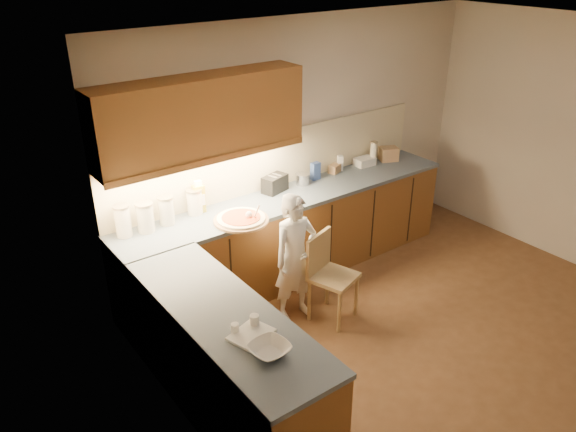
% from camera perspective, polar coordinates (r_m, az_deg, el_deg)
% --- Properties ---
extents(room, '(4.54, 4.50, 2.62)m').
position_cam_1_polar(room, '(4.52, 17.55, 4.99)').
color(room, brown).
rests_on(room, ground).
extents(l_counter, '(3.77, 2.62, 0.92)m').
position_cam_1_polar(l_counter, '(5.26, -1.39, -5.45)').
color(l_counter, brown).
rests_on(l_counter, ground).
extents(backsplash, '(3.75, 0.02, 0.58)m').
position_cam_1_polar(backsplash, '(5.76, -1.28, 5.76)').
color(backsplash, beige).
rests_on(backsplash, l_counter).
extents(upper_cabinets, '(1.95, 0.36, 0.73)m').
position_cam_1_polar(upper_cabinets, '(4.98, -8.83, 9.91)').
color(upper_cabinets, brown).
rests_on(upper_cabinets, ground).
extents(pizza_on_board, '(0.50, 0.50, 0.20)m').
position_cam_1_polar(pizza_on_board, '(5.12, -4.76, -0.31)').
color(pizza_on_board, '#A67E53').
rests_on(pizza_on_board, l_counter).
extents(child, '(0.46, 0.31, 1.24)m').
position_cam_1_polar(child, '(5.12, 0.75, -4.28)').
color(child, white).
rests_on(child, ground).
extents(wooden_chair, '(0.48, 0.48, 0.84)m').
position_cam_1_polar(wooden_chair, '(5.20, 4.05, -5.58)').
color(wooden_chair, tan).
rests_on(wooden_chair, ground).
extents(mixing_bowl, '(0.27, 0.27, 0.06)m').
position_cam_1_polar(mixing_bowl, '(3.56, -1.91, -13.41)').
color(mixing_bowl, silver).
rests_on(mixing_bowl, l_counter).
extents(canister_a, '(0.14, 0.14, 0.29)m').
position_cam_1_polar(canister_a, '(5.00, -16.44, -0.47)').
color(canister_a, white).
rests_on(canister_a, l_counter).
extents(canister_b, '(0.16, 0.16, 0.27)m').
position_cam_1_polar(canister_b, '(5.03, -14.30, -0.11)').
color(canister_b, beige).
rests_on(canister_b, l_counter).
extents(canister_c, '(0.14, 0.14, 0.27)m').
position_cam_1_polar(canister_c, '(5.13, -12.25, 0.58)').
color(canister_c, beige).
rests_on(canister_c, l_counter).
extents(canister_d, '(0.15, 0.15, 0.25)m').
position_cam_1_polar(canister_d, '(5.28, -9.48, 1.48)').
color(canister_d, silver).
rests_on(canister_d, l_counter).
extents(oil_jug, '(0.11, 0.09, 0.32)m').
position_cam_1_polar(oil_jug, '(5.30, -9.04, 1.84)').
color(oil_jug, '#AE9D22').
rests_on(oil_jug, l_counter).
extents(toaster, '(0.30, 0.22, 0.17)m').
position_cam_1_polar(toaster, '(5.70, -1.35, 3.31)').
color(toaster, black).
rests_on(toaster, l_counter).
extents(steel_pot, '(0.15, 0.15, 0.12)m').
position_cam_1_polar(steel_pot, '(5.88, 1.49, 3.79)').
color(steel_pot, '#AEAEB3').
rests_on(steel_pot, l_counter).
extents(blue_box, '(0.09, 0.07, 0.19)m').
position_cam_1_polar(blue_box, '(6.00, 2.80, 4.59)').
color(blue_box, '#2E478C').
rests_on(blue_box, l_counter).
extents(card_box_a, '(0.15, 0.13, 0.09)m').
position_cam_1_polar(card_box_a, '(6.21, 4.76, 4.82)').
color(card_box_a, '#9E7A55').
rests_on(card_box_a, l_counter).
extents(white_bottle, '(0.08, 0.08, 0.17)m').
position_cam_1_polar(white_bottle, '(6.26, 5.31, 5.36)').
color(white_bottle, white).
rests_on(white_bottle, l_counter).
extents(flat_pack, '(0.23, 0.17, 0.09)m').
position_cam_1_polar(flat_pack, '(6.46, 7.77, 5.51)').
color(flat_pack, silver).
rests_on(flat_pack, l_counter).
extents(tall_jar, '(0.08, 0.08, 0.26)m').
position_cam_1_polar(tall_jar, '(6.50, 8.68, 6.40)').
color(tall_jar, white).
rests_on(tall_jar, l_counter).
extents(card_box_b, '(0.25, 0.23, 0.16)m').
position_cam_1_polar(card_box_b, '(6.64, 10.17, 6.23)').
color(card_box_b, '#A27D57').
rests_on(card_box_b, l_counter).
extents(dough_cloth, '(0.32, 0.28, 0.02)m').
position_cam_1_polar(dough_cloth, '(3.71, -3.76, -11.93)').
color(dough_cloth, silver).
rests_on(dough_cloth, l_counter).
extents(spice_jar_a, '(0.07, 0.07, 0.07)m').
position_cam_1_polar(spice_jar_a, '(3.73, -5.41, -11.31)').
color(spice_jar_a, white).
rests_on(spice_jar_a, l_counter).
extents(spice_jar_b, '(0.07, 0.07, 0.08)m').
position_cam_1_polar(spice_jar_b, '(3.78, -3.43, -10.56)').
color(spice_jar_b, silver).
rests_on(spice_jar_b, l_counter).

